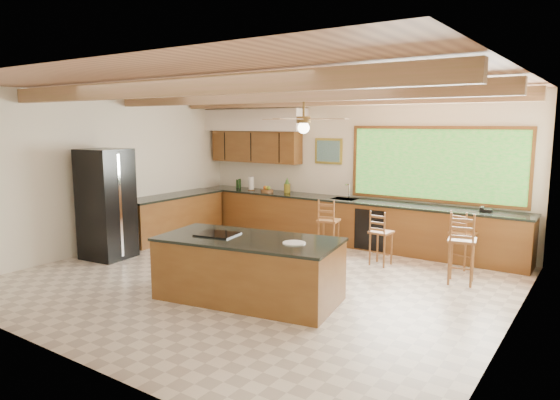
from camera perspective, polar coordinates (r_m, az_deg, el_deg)
The scene contains 9 objects.
ground at distance 7.93m, azimuth -2.46°, elevation -9.07°, with size 7.20×7.20×0.00m, color beige.
room_shell at distance 8.18m, azimuth -0.76°, elevation 7.26°, with size 7.27×6.54×3.02m.
counter_run at distance 10.28m, azimuth 2.26°, elevation -2.26°, with size 7.12×3.10×1.26m.
island at distance 6.98m, azimuth -3.61°, elevation -7.83°, with size 2.66×1.59×0.89m.
refrigerator at distance 9.50m, azimuth -19.22°, elevation -0.43°, with size 0.84×0.83×1.98m.
bar_stool_a at distance 9.34m, azimuth 5.41°, elevation -2.47°, with size 0.44×0.44×1.04m.
bar_stool_b at distance 8.70m, azimuth 11.36°, elevation -3.75°, with size 0.37×0.37×0.96m.
bar_stool_c at distance 8.88m, azimuth 20.06°, elevation -3.74°, with size 0.43×0.43×0.99m.
bar_stool_d at distance 8.01m, azimuth 20.00°, elevation -4.51°, with size 0.47×0.47×1.12m.
Camera 1 is at (4.52, -6.04, 2.42)m, focal length 32.00 mm.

